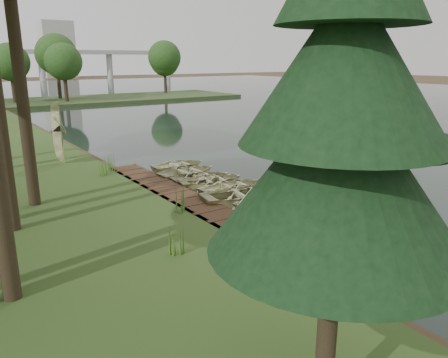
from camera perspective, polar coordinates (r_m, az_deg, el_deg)
ground at (r=18.91m, az=0.64°, el=-3.24°), size 300.00×300.00×0.00m
water at (r=53.52m, az=14.70°, el=8.46°), size 130.00×200.00×0.05m
boardwalk at (r=18.03m, az=-3.51°, el=-3.71°), size 1.60×16.00×0.30m
peninsula at (r=67.41m, az=-19.10°, el=9.63°), size 50.00×14.00×0.45m
far_trees at (r=66.33m, az=-22.43°, el=14.62°), size 45.60×5.60×8.80m
bridge at (r=136.50m, az=-26.09°, el=14.34°), size 95.90×4.00×8.60m
building_a at (r=159.81m, az=-20.94°, el=15.50°), size 10.00×8.00×18.00m
rowboat_0 at (r=14.99m, az=20.48°, el=-7.49°), size 4.24×3.21×0.83m
rowboat_1 at (r=15.85m, az=14.64°, el=-5.92°), size 3.58×2.57×0.73m
rowboat_2 at (r=16.38m, az=11.52°, el=-4.91°), size 4.27×3.39×0.79m
rowboat_3 at (r=17.23m, az=8.99°, el=-4.06°), size 3.51×2.99×0.62m
rowboat_4 at (r=18.56m, az=5.96°, el=-2.33°), size 4.03×3.26×0.74m
rowboat_5 at (r=19.01m, az=2.80°, el=-1.70°), size 4.38×3.45×0.82m
rowboat_6 at (r=20.16m, az=1.37°, el=-0.83°), size 3.53×2.57×0.72m
rowboat_7 at (r=21.41m, az=-1.68°, el=0.08°), size 3.65×2.91×0.68m
rowboat_8 at (r=21.97m, az=-2.96°, el=0.42°), size 3.34×2.56×0.64m
rowboat_9 at (r=23.05m, az=-4.79°, el=1.15°), size 3.41×2.53×0.68m
rowboat_10 at (r=24.68m, az=-5.99°, el=2.03°), size 3.10×2.23×0.64m
stored_rowboat at (r=26.46m, az=-20.37°, el=2.69°), size 4.01×3.34×0.72m
pine_tree at (r=6.30m, az=15.25°, el=8.22°), size 3.80×3.80×8.08m
reeds_0 at (r=13.28m, az=-6.19°, el=-8.12°), size 0.60×0.60×0.93m
reeds_1 at (r=17.04m, az=-5.78°, el=-2.49°), size 0.60×0.60×1.06m
reeds_2 at (r=23.07m, az=-15.56°, el=1.64°), size 0.60×0.60×0.95m
reeds_3 at (r=23.70m, az=-14.72°, el=2.19°), size 0.60×0.60×1.06m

